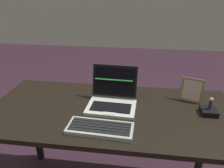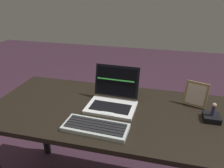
{
  "view_description": "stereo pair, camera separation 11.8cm",
  "coord_description": "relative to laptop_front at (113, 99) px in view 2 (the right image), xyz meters",
  "views": [
    {
      "loc": [
        0.15,
        -1.05,
        1.38
      ],
      "look_at": [
        0.0,
        0.02,
        0.88
      ],
      "focal_mm": 33.84,
      "sensor_mm": 36.0,
      "label": 1
    },
    {
      "loc": [
        0.26,
        -1.03,
        1.38
      ],
      "look_at": [
        0.0,
        0.02,
        0.88
      ],
      "focal_mm": 33.84,
      "sensor_mm": 36.0,
      "label": 2
    }
  ],
  "objects": [
    {
      "name": "figurine",
      "position": [
        0.55,
        -0.02,
        0.03
      ],
      "size": [
        0.02,
        0.02,
        0.07
      ],
      "color": "#2D2751",
      "rests_on": "figurine_stand"
    },
    {
      "name": "figurine_stand",
      "position": [
        0.55,
        -0.02,
        -0.03
      ],
      "size": [
        0.09,
        0.09,
        0.03
      ],
      "primitive_type": "cube",
      "color": "black",
      "rests_on": "desk"
    },
    {
      "name": "external_keyboard",
      "position": [
        -0.03,
        -0.25,
        -0.03
      ],
      "size": [
        0.34,
        0.15,
        0.03
      ],
      "color": "#B4BDB9",
      "rests_on": "desk"
    },
    {
      "name": "photo_frame",
      "position": [
        0.48,
        0.12,
        0.03
      ],
      "size": [
        0.14,
        0.08,
        0.15
      ],
      "color": "olive",
      "rests_on": "desk"
    },
    {
      "name": "laptop_front",
      "position": [
        0.0,
        0.0,
        0.0
      ],
      "size": [
        0.29,
        0.26,
        0.22
      ],
      "color": "silver",
      "rests_on": "desk"
    },
    {
      "name": "desk",
      "position": [
        -0.0,
        -0.04,
        -0.16
      ],
      "size": [
        1.44,
        0.66,
        0.72
      ],
      "color": "black",
      "rests_on": "ground"
    }
  ]
}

